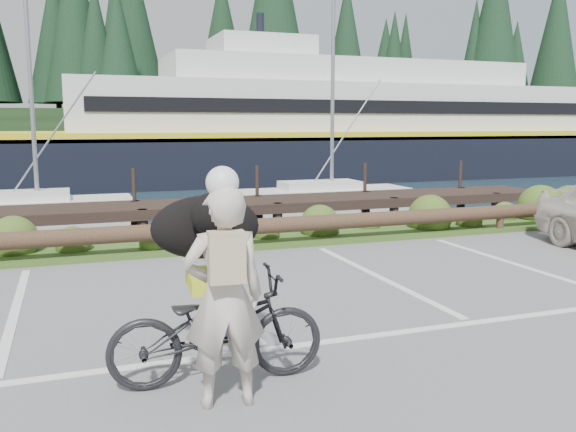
% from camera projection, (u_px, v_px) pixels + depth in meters
% --- Properties ---
extents(ground, '(72.00, 72.00, 0.00)m').
position_uv_depth(ground, '(255.00, 338.00, 6.80)').
color(ground, slate).
extents(harbor_backdrop, '(170.00, 160.00, 30.00)m').
position_uv_depth(harbor_backdrop, '(86.00, 142.00, 79.95)').
color(harbor_backdrop, '#192F3C').
rests_on(harbor_backdrop, ground).
extents(vegetation_strip, '(34.00, 1.60, 0.10)m').
position_uv_depth(vegetation_strip, '(176.00, 245.00, 11.72)').
color(vegetation_strip, '#3D5B21').
rests_on(vegetation_strip, ground).
extents(log_rail, '(32.00, 0.30, 0.60)m').
position_uv_depth(log_rail, '(182.00, 255.00, 11.08)').
color(log_rail, '#443021').
rests_on(log_rail, ground).
extents(bicycle, '(2.02, 0.85, 1.04)m').
position_uv_depth(bicycle, '(217.00, 328.00, 5.55)').
color(bicycle, black).
rests_on(bicycle, ground).
extents(cyclist, '(0.72, 0.50, 1.87)m').
position_uv_depth(cyclist, '(224.00, 297.00, 5.05)').
color(cyclist, beige).
rests_on(cyclist, ground).
extents(dog, '(0.62, 1.13, 0.63)m').
position_uv_depth(dog, '(206.00, 227.00, 6.03)').
color(dog, black).
rests_on(dog, bicycle).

